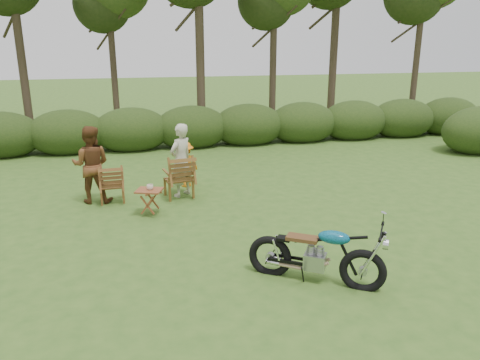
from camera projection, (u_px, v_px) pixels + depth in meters
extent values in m
plane|color=#30511B|center=(266.00, 262.00, 7.69)|extent=(80.00, 80.00, 0.00)
cylinder|color=#3A2C1F|center=(19.00, 37.00, 15.77)|extent=(0.28, 0.28, 7.20)
cylinder|color=#3A2C1F|center=(112.00, 49.00, 17.59)|extent=(0.24, 0.24, 6.30)
cylinder|color=#3A2C1F|center=(200.00, 30.00, 16.01)|extent=(0.30, 0.30, 7.65)
cylinder|color=#3A2C1F|center=(273.00, 47.00, 17.87)|extent=(0.26, 0.26, 6.48)
cylinder|color=#3A2C1F|center=(335.00, 28.00, 19.35)|extent=(0.32, 0.32, 7.92)
cylinder|color=#3A2C1F|center=(418.00, 42.00, 18.01)|extent=(0.24, 0.24, 6.84)
ellipsoid|color=#1D3312|center=(0.00, 136.00, 14.56)|extent=(2.52, 1.68, 1.51)
ellipsoid|color=#1D3312|center=(68.00, 133.00, 15.00)|extent=(2.52, 1.68, 1.51)
ellipsoid|color=#1D3312|center=(132.00, 130.00, 15.44)|extent=(2.52, 1.68, 1.51)
ellipsoid|color=#1D3312|center=(192.00, 128.00, 15.89)|extent=(2.52, 1.68, 1.51)
ellipsoid|color=#1D3312|center=(249.00, 125.00, 16.33)|extent=(2.52, 1.68, 1.51)
ellipsoid|color=#1D3312|center=(303.00, 123.00, 16.77)|extent=(2.52, 1.68, 1.51)
ellipsoid|color=#1D3312|center=(354.00, 121.00, 17.22)|extent=(2.52, 1.68, 1.51)
ellipsoid|color=#1D3312|center=(402.00, 119.00, 17.66)|extent=(2.52, 1.68, 1.51)
ellipsoid|color=#1D3312|center=(448.00, 117.00, 18.10)|extent=(2.52, 1.68, 1.51)
imported|color=beige|center=(150.00, 187.00, 9.60)|extent=(0.18, 0.18, 0.11)
imported|color=#B9B598|center=(182.00, 195.00, 10.99)|extent=(0.74, 0.71, 1.70)
imported|color=brown|center=(95.00, 202.00, 10.56)|extent=(0.93, 0.77, 1.73)
imported|color=orange|center=(186.00, 186.00, 11.68)|extent=(0.84, 0.71, 1.13)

